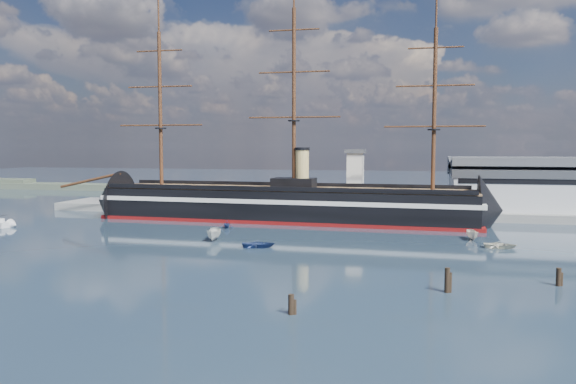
# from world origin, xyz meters

# --- Properties ---
(ground) EXTENTS (600.00, 600.00, 0.00)m
(ground) POSITION_xyz_m (0.00, 40.00, 0.00)
(ground) COLOR #213045
(ground) RESTS_ON ground
(quay) EXTENTS (180.00, 18.00, 2.00)m
(quay) POSITION_xyz_m (10.00, 76.00, 0.00)
(quay) COLOR slate
(quay) RESTS_ON ground
(quay_tower) EXTENTS (5.00, 5.00, 15.00)m
(quay_tower) POSITION_xyz_m (3.00, 73.00, 9.75)
(quay_tower) COLOR silver
(quay_tower) RESTS_ON ground
(shoreline) EXTENTS (120.00, 10.00, 4.00)m
(shoreline) POSITION_xyz_m (-139.23, 135.00, 1.45)
(shoreline) COLOR #3F4C38
(shoreline) RESTS_ON ground
(warship) EXTENTS (113.17, 19.59, 53.94)m
(warship) POSITION_xyz_m (-13.93, 60.00, 4.04)
(warship) COLOR black
(warship) RESTS_ON ground
(motorboat_a) EXTENTS (7.54, 3.91, 2.87)m
(motorboat_a) POSITION_xyz_m (-18.92, 29.15, 0.00)
(motorboat_a) COLOR silver
(motorboat_a) RESTS_ON ground
(motorboat_b) EXTENTS (2.42, 3.85, 1.68)m
(motorboat_b) POSITION_xyz_m (-8.79, 24.15, 0.00)
(motorboat_b) COLOR navy
(motorboat_b) RESTS_ON ground
(motorboat_c) EXTENTS (6.03, 2.68, 2.34)m
(motorboat_c) POSITION_xyz_m (28.75, 40.84, 0.00)
(motorboat_c) COLOR beige
(motorboat_c) RESTS_ON ground
(motorboat_d) EXTENTS (5.57, 3.56, 1.89)m
(motorboat_d) POSITION_xyz_m (-21.94, 45.20, 0.00)
(motorboat_d) COLOR navy
(motorboat_d) RESTS_ON ground
(motorboat_e) EXTENTS (1.53, 3.50, 1.61)m
(motorboat_e) POSITION_xyz_m (32.63, 32.77, 0.00)
(motorboat_e) COLOR beige
(motorboat_e) RESTS_ON ground
(piling_near_mid) EXTENTS (0.64, 0.64, 2.87)m
(piling_near_mid) POSITION_xyz_m (5.35, -13.04, 0.00)
(piling_near_mid) COLOR black
(piling_near_mid) RESTS_ON ground
(piling_near_right) EXTENTS (0.64, 0.64, 3.76)m
(piling_near_right) POSITION_xyz_m (21.98, -0.08, 0.00)
(piling_near_right) COLOR black
(piling_near_right) RESTS_ON ground
(piling_far_right) EXTENTS (0.64, 0.64, 3.03)m
(piling_far_right) POSITION_xyz_m (36.03, 6.42, 0.00)
(piling_far_right) COLOR black
(piling_far_right) RESTS_ON ground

